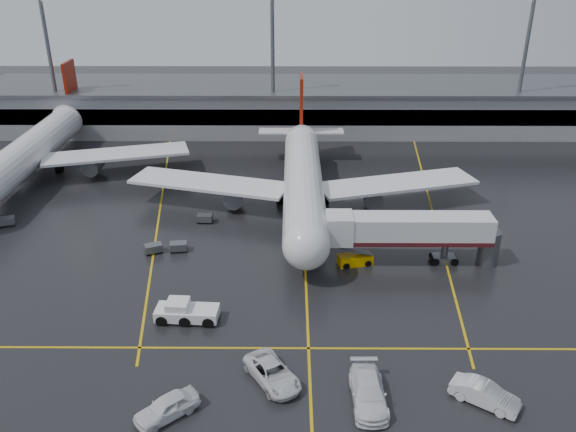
{
  "coord_description": "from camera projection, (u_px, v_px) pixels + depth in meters",
  "views": [
    {
      "loc": [
        -1.63,
        -65.94,
        34.02
      ],
      "look_at": [
        -2.0,
        -2.0,
        4.0
      ],
      "focal_mm": 36.99,
      "sensor_mm": 36.0,
      "label": 1
    }
  ],
  "objects": [
    {
      "name": "service_van_c",
      "position": [
        485.0,
        394.0,
        47.48
      ],
      "size": [
        5.6,
        4.69,
        1.81
      ],
      "primitive_type": "imported",
      "rotation": [
        0.0,
        0.0,
        0.97
      ],
      "color": "silver",
      "rests_on": "ground"
    },
    {
      "name": "ground",
      "position": [
        304.0,
        238.0,
        74.14
      ],
      "size": [
        220.0,
        220.0,
        0.0
      ],
      "primitive_type": "plane",
      "color": "black",
      "rests_on": "ground"
    },
    {
      "name": "service_van_b",
      "position": [
        368.0,
        392.0,
        47.63
      ],
      "size": [
        2.83,
        6.72,
        1.94
      ],
      "primitive_type": "imported",
      "rotation": [
        0.0,
        0.0,
        0.02
      ],
      "color": "white",
      "rests_on": "ground"
    },
    {
      "name": "apron_line_stop",
      "position": [
        309.0,
        348.0,
        54.22
      ],
      "size": [
        60.0,
        0.25,
        0.02
      ],
      "primitive_type": "cube",
      "color": "gold",
      "rests_on": "ground"
    },
    {
      "name": "baggage_cart_e",
      "position": [
        7.0,
        221.0,
        77.21
      ],
      "size": [
        2.33,
        1.92,
        1.12
      ],
      "color": "#595B60",
      "rests_on": "ground"
    },
    {
      "name": "baggage_cart_b",
      "position": [
        153.0,
        248.0,
        70.46
      ],
      "size": [
        2.36,
        2.01,
        1.12
      ],
      "color": "#595B60",
      "rests_on": "ground"
    },
    {
      "name": "service_van_d",
      "position": [
        167.0,
        407.0,
        46.17
      ],
      "size": [
        5.39,
        5.04,
        1.8
      ],
      "primitive_type": "imported",
      "rotation": [
        0.0,
        0.0,
        -0.86
      ],
      "color": "white",
      "rests_on": "ground"
    },
    {
      "name": "apron_line_centre",
      "position": [
        304.0,
        238.0,
        74.13
      ],
      "size": [
        0.25,
        90.0,
        0.02
      ],
      "primitive_type": "cube",
      "color": "gold",
      "rests_on": "ground"
    },
    {
      "name": "baggage_cart_c",
      "position": [
        205.0,
        218.0,
        78.05
      ],
      "size": [
        2.06,
        1.39,
        1.12
      ],
      "color": "#595B60",
      "rests_on": "ground"
    },
    {
      "name": "service_van_a",
      "position": [
        272.0,
        373.0,
        49.87
      ],
      "size": [
        5.65,
        6.75,
        1.72
      ],
      "primitive_type": "imported",
      "rotation": [
        0.0,
        0.0,
        0.55
      ],
      "color": "silver",
      "rests_on": "ground"
    },
    {
      "name": "light_mast_left",
      "position": [
        50.0,
        58.0,
        106.24
      ],
      "size": [
        3.0,
        1.2,
        25.45
      ],
      "color": "#595B60",
      "rests_on": "ground"
    },
    {
      "name": "jet_bridge",
      "position": [
        410.0,
        232.0,
        66.97
      ],
      "size": [
        19.9,
        3.4,
        6.05
      ],
      "color": "silver",
      "rests_on": "ground"
    },
    {
      "name": "light_mast_mid",
      "position": [
        273.0,
        59.0,
        106.03
      ],
      "size": [
        3.0,
        1.2,
        25.45
      ],
      "color": "#595B60",
      "rests_on": "ground"
    },
    {
      "name": "light_mast_right",
      "position": [
        524.0,
        59.0,
        105.79
      ],
      "size": [
        3.0,
        1.2,
        25.45
      ],
      "color": "#595B60",
      "rests_on": "ground"
    },
    {
      "name": "baggage_cart_a",
      "position": [
        179.0,
        246.0,
        70.85
      ],
      "size": [
        2.13,
        1.52,
        1.12
      ],
      "color": "#595B60",
      "rests_on": "ground"
    },
    {
      "name": "apron_line_right",
      "position": [
        431.0,
        206.0,
        83.09
      ],
      "size": [
        7.57,
        69.64,
        0.02
      ],
      "primitive_type": "cube",
      "rotation": [
        0.0,
        0.0,
        -0.1
      ],
      "color": "gold",
      "rests_on": "ground"
    },
    {
      "name": "apron_line_left",
      "position": [
        161.0,
        205.0,
        83.29
      ],
      "size": [
        9.99,
        69.35,
        0.02
      ],
      "primitive_type": "cube",
      "rotation": [
        0.0,
        0.0,
        0.14
      ],
      "color": "gold",
      "rests_on": "ground"
    },
    {
      "name": "belt_loader",
      "position": [
        355.0,
        259.0,
        67.99
      ],
      "size": [
        4.18,
        2.58,
        2.47
      ],
      "color": "#E1A000",
      "rests_on": "ground"
    },
    {
      "name": "pushback_tractor",
      "position": [
        185.0,
        312.0,
        57.97
      ],
      "size": [
        6.26,
        2.97,
        2.19
      ],
      "color": "white",
      "rests_on": "ground"
    },
    {
      "name": "main_airliner",
      "position": [
        303.0,
        178.0,
        81.13
      ],
      "size": [
        48.8,
        45.6,
        14.1
      ],
      "color": "silver",
      "rests_on": "ground"
    },
    {
      "name": "second_airliner",
      "position": [
        32.0,
        150.0,
        92.21
      ],
      "size": [
        48.8,
        45.6,
        14.1
      ],
      "color": "silver",
      "rests_on": "ground"
    },
    {
      "name": "terminal",
      "position": [
        300.0,
        106.0,
        115.69
      ],
      "size": [
        122.0,
        19.0,
        8.6
      ],
      "color": "gray",
      "rests_on": "ground"
    }
  ]
}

